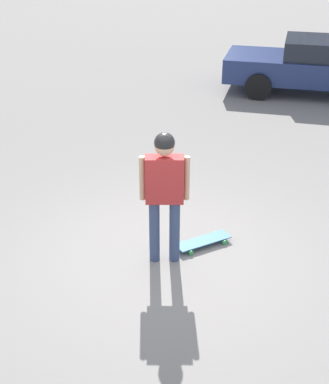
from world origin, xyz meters
The scene contains 4 objects.
ground_plane centered at (0.00, 0.00, 0.00)m, with size 220.00×220.00×0.00m, color gray.
person centered at (0.00, 0.00, 1.09)m, with size 0.42×0.53×1.78m.
skateboard centered at (0.00, 0.63, 0.07)m, with size 0.32×0.80×0.08m.
car_parked_near centered at (-4.05, 7.20, 0.71)m, with size 4.60×4.50×1.35m.
Camera 1 is at (4.91, -3.11, 4.05)m, focal length 50.00 mm.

